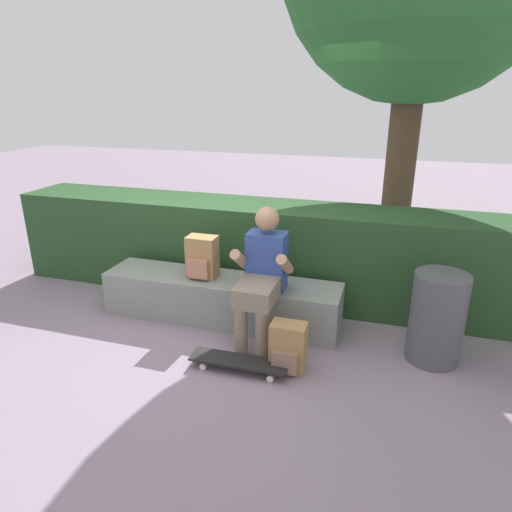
# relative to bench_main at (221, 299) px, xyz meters

# --- Properties ---
(ground_plane) EXTENTS (24.00, 24.00, 0.00)m
(ground_plane) POSITION_rel_bench_main_xyz_m (0.00, -0.38, -0.22)
(ground_plane) COLOR gray
(bench_main) EXTENTS (2.29, 0.50, 0.43)m
(bench_main) POSITION_rel_bench_main_xyz_m (0.00, 0.00, 0.00)
(bench_main) COLOR gray
(bench_main) RESTS_ON ground
(person_skater) EXTENTS (0.49, 0.62, 1.18)m
(person_skater) POSITION_rel_bench_main_xyz_m (0.48, -0.22, 0.42)
(person_skater) COLOR #2D4793
(person_skater) RESTS_ON ground
(skateboard_near_person) EXTENTS (0.80, 0.21, 0.09)m
(skateboard_near_person) POSITION_rel_bench_main_xyz_m (0.45, -0.76, -0.14)
(skateboard_near_person) COLOR black
(skateboard_near_person) RESTS_ON ground
(backpack_on_bench) EXTENTS (0.28, 0.23, 0.40)m
(backpack_on_bench) POSITION_rel_bench_main_xyz_m (-0.18, -0.01, 0.41)
(backpack_on_bench) COLOR #A37A47
(backpack_on_bench) RESTS_ON bench_main
(backpack_on_ground) EXTENTS (0.28, 0.23, 0.40)m
(backpack_on_ground) POSITION_rel_bench_main_xyz_m (0.82, -0.63, -0.02)
(backpack_on_ground) COLOR #A37A47
(backpack_on_ground) RESTS_ON ground
(hedge_row) EXTENTS (6.03, 0.71, 1.00)m
(hedge_row) POSITION_rel_bench_main_xyz_m (0.44, 0.71, 0.28)
(hedge_row) COLOR #254624
(hedge_row) RESTS_ON ground
(trash_bin) EXTENTS (0.43, 0.43, 0.76)m
(trash_bin) POSITION_rel_bench_main_xyz_m (1.93, -0.13, 0.17)
(trash_bin) COLOR #4C4C51
(trash_bin) RESTS_ON ground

